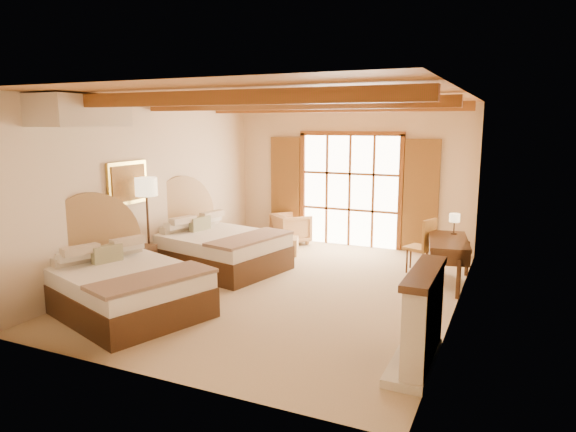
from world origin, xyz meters
The scene contains 19 objects.
floor centered at (0.00, 0.00, 0.00)m, with size 7.00×7.00×0.00m, color tan.
wall_back centered at (0.00, 3.50, 1.60)m, with size 5.50×5.50×0.00m, color beige.
wall_left centered at (-2.75, 0.00, 1.60)m, with size 7.00×7.00×0.00m, color beige.
wall_right centered at (2.75, 0.00, 1.60)m, with size 7.00×7.00×0.00m, color beige.
ceiling centered at (0.00, 0.00, 3.20)m, with size 7.00×7.00×0.00m, color #B27438.
ceiling_beams centered at (0.00, 0.00, 3.08)m, with size 5.39×4.60×0.18m, color brown, non-canonical shape.
french_doors centered at (0.00, 3.44, 1.25)m, with size 3.95×0.08×2.60m.
fireplace centered at (2.60, -2.00, 0.51)m, with size 0.46×1.40×1.16m.
painting centered at (-2.70, -0.75, 1.75)m, with size 0.06×0.95×0.75m.
canopy_valance centered at (-2.40, -2.00, 2.95)m, with size 0.70×1.40×0.45m, color beige.
bed_near centered at (-1.83, -2.07, 0.45)m, with size 2.77×2.34×1.48m.
bed_far centered at (-1.83, 0.52, 0.46)m, with size 2.64×2.18×1.51m.
nightstand centered at (-2.50, -0.88, 0.33)m, with size 0.55×0.55×0.66m, color #442517.
floor_lamp centered at (-2.50, -0.52, 1.56)m, with size 0.39×0.39×1.83m.
armchair centered at (-1.28, 3.02, 0.35)m, with size 0.76×0.78×0.71m, color tan.
ottoman centered at (-0.96, 2.05, 0.18)m, with size 0.50×0.50×0.36m, color #A57F55.
desk centered at (2.46, 1.31, 0.43)m, with size 0.89×1.59×0.81m.
desk_chair centered at (1.89, 1.91, 0.32)m, with size 0.59×0.58×1.03m.
desk_lamp centered at (2.49, 1.78, 1.09)m, with size 0.19×0.19×0.37m.
Camera 1 is at (3.50, -7.68, 2.77)m, focal length 32.00 mm.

